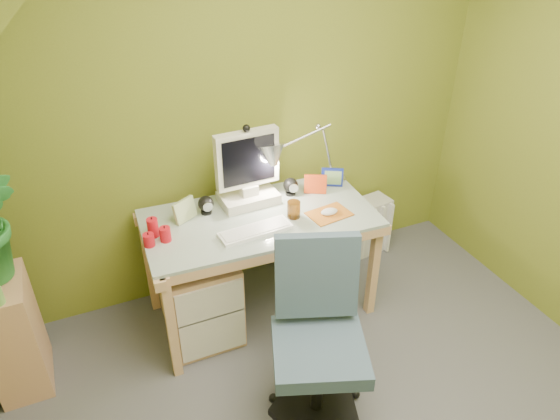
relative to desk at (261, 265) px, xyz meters
name	(u,v)px	position (x,y,z in m)	size (l,w,h in m)	color
wall_back	(240,111)	(0.05, 0.42, 0.84)	(3.20, 0.01, 2.40)	olive
slope_ceiling	(45,143)	(-0.95, -1.18, 1.49)	(1.10, 3.20, 1.10)	white
desk	(261,265)	(0.00, 0.00, 0.00)	(1.33, 0.67, 0.71)	tan
monitor	(247,166)	(0.00, 0.18, 0.60)	(0.35, 0.21, 0.48)	silver
speaker_left	(206,205)	(-0.27, 0.16, 0.41)	(0.09, 0.09, 0.11)	black
speaker_right	(291,187)	(0.27, 0.16, 0.41)	(0.09, 0.09, 0.11)	black
keyboard	(255,231)	(-0.08, -0.14, 0.37)	(0.41, 0.13, 0.02)	white
mousepad	(329,214)	(0.38, -0.14, 0.36)	(0.24, 0.17, 0.01)	#BA661D
mouse	(329,212)	(0.38, -0.14, 0.37)	(0.10, 0.07, 0.04)	silver
amber_tumbler	(294,209)	(0.18, -0.08, 0.41)	(0.08, 0.08, 0.10)	brown
candle_cluster	(154,231)	(-0.60, 0.01, 0.41)	(0.14, 0.13, 0.11)	red
photo_frame_red	(315,184)	(0.42, 0.12, 0.42)	(0.14, 0.02, 0.12)	#C43C14
photo_frame_blue	(332,177)	(0.56, 0.16, 0.42)	(0.14, 0.02, 0.12)	navy
photo_frame_green	(185,210)	(-0.40, 0.14, 0.42)	(0.15, 0.02, 0.13)	#ACBE82
desk_lamp	(317,141)	(0.45, 0.18, 0.68)	(0.60, 0.26, 0.64)	silver
side_ledge	(13,334)	(-1.40, 0.00, -0.02)	(0.25, 0.39, 0.68)	tan
task_chair	(319,350)	(-0.03, -0.83, 0.10)	(0.50, 0.50, 0.91)	#3A4E60
radiator	(361,228)	(0.90, 0.28, -0.14)	(0.43, 0.17, 0.43)	silver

